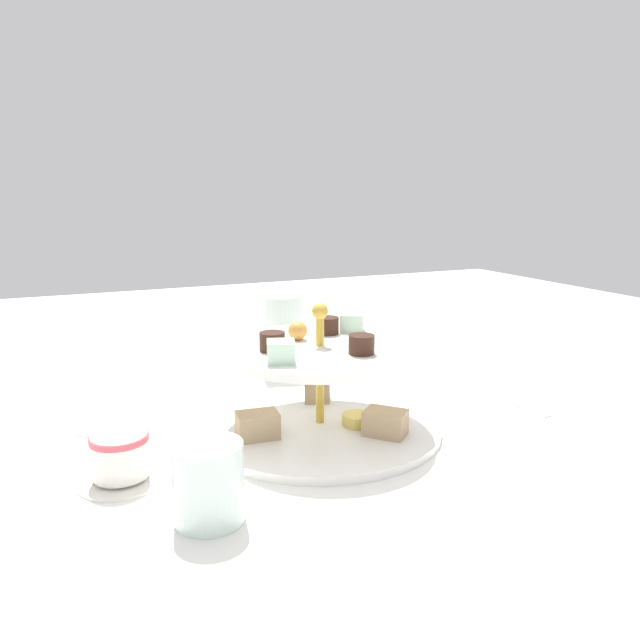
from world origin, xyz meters
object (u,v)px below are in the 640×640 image
object	(u,v)px
water_glass_tall_right	(283,336)
butter_knife_right	(115,411)
butter_knife_left	(499,397)
water_glass_short_left	(208,483)
teacup_with_saucer	(120,459)
tiered_serving_stand	(320,393)

from	to	relation	value
water_glass_tall_right	butter_knife_right	bearing A→B (deg)	-166.69
butter_knife_right	butter_knife_left	bearing A→B (deg)	103.72
water_glass_short_left	butter_knife_left	xyz separation A→B (m)	(0.46, 0.15, -0.03)
water_glass_tall_right	teacup_with_saucer	bearing A→B (deg)	-135.78
teacup_with_saucer	water_glass_short_left	bearing A→B (deg)	-59.82
butter_knife_left	teacup_with_saucer	bearing A→B (deg)	88.73
butter_knife_left	butter_knife_right	size ratio (longest dim) A/B	1.00
water_glass_short_left	teacup_with_saucer	bearing A→B (deg)	120.18
water_glass_short_left	teacup_with_saucer	world-z (taller)	water_glass_short_left
tiered_serving_stand	teacup_with_saucer	xyz separation A→B (m)	(-0.24, -0.04, -0.02)
teacup_with_saucer	tiered_serving_stand	bearing A→B (deg)	9.64
water_glass_tall_right	tiered_serving_stand	bearing A→B (deg)	-99.15
teacup_with_saucer	butter_knife_right	distance (m)	0.21
tiered_serving_stand	butter_knife_right	world-z (taller)	tiered_serving_stand
teacup_with_saucer	butter_knife_left	xyz separation A→B (m)	(0.52, 0.04, -0.02)
butter_knife_right	teacup_with_saucer	bearing A→B (deg)	28.03
butter_knife_left	water_glass_short_left	bearing A→B (deg)	102.55
tiered_serving_stand	butter_knife_right	size ratio (longest dim) A/B	1.75
water_glass_tall_right	butter_knife_left	world-z (taller)	water_glass_tall_right
water_glass_tall_right	butter_knife_left	size ratio (longest dim) A/B	0.77
water_glass_short_left	teacup_with_saucer	size ratio (longest dim) A/B	0.82
water_glass_tall_right	water_glass_short_left	xyz separation A→B (m)	(-0.21, -0.38, -0.03)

